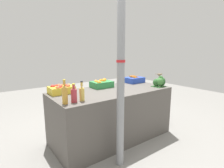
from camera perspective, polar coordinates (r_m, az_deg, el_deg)
ground_plane at (r=3.16m, az=-0.00°, el=-16.92°), size 10.00×10.00×0.00m
market_table at (r=2.98m, az=-0.00°, el=-9.81°), size 1.96×0.90×0.84m
support_pole at (r=2.09m, az=2.88°, el=5.27°), size 0.11×0.11×2.54m
apple_crate at (r=2.74m, az=-16.23°, el=-1.59°), size 0.36×0.26×0.14m
orange_crate at (r=3.06m, az=-3.49°, el=0.09°), size 0.36×0.26×0.14m
carrot_crate at (r=3.55m, az=7.32°, el=1.40°), size 0.36×0.26×0.14m
broccoli_pile at (r=3.24m, az=15.31°, el=0.72°), size 0.23×0.18×0.19m
juice_bottle_amber at (r=2.17m, az=-15.17°, el=-3.13°), size 0.07×0.07×0.30m
juice_bottle_ruby at (r=2.22m, az=-12.33°, el=-3.37°), size 0.07×0.07×0.24m
juice_bottle_golden at (r=2.27m, az=-9.80°, el=-2.86°), size 0.06×0.06×0.26m
sparrow_bird at (r=3.23m, az=15.26°, el=3.05°), size 0.06×0.13×0.05m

